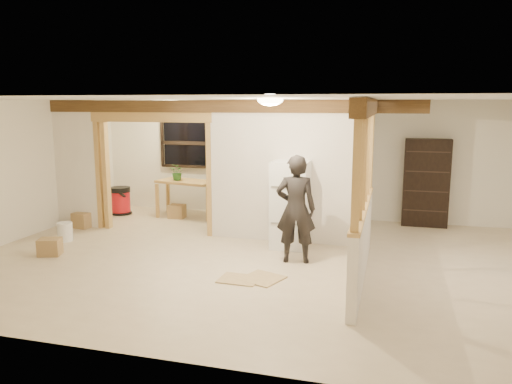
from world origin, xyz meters
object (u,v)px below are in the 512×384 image
(refrigerator, at_px, (290,205))
(woman, at_px, (296,209))
(work_table, at_px, (187,199))
(bookshelf, at_px, (426,183))
(shop_vac, at_px, (121,200))

(refrigerator, relative_size, woman, 0.88)
(work_table, bearing_deg, bookshelf, 17.69)
(woman, height_order, bookshelf, bookshelf)
(woman, relative_size, bookshelf, 0.96)
(woman, bearing_deg, shop_vac, -36.53)
(refrigerator, height_order, work_table, refrigerator)
(woman, distance_m, bookshelf, 3.61)
(refrigerator, height_order, bookshelf, bookshelf)
(refrigerator, xyz_separation_m, woman, (0.24, -0.78, 0.10))
(refrigerator, xyz_separation_m, shop_vac, (-4.14, 1.53, -0.43))
(shop_vac, bearing_deg, woman, -27.75)
(woman, xyz_separation_m, shop_vac, (-4.39, 2.31, -0.53))
(refrigerator, height_order, woman, woman)
(woman, xyz_separation_m, bookshelf, (2.06, 2.97, 0.04))
(woman, xyz_separation_m, work_table, (-2.87, 2.48, -0.44))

